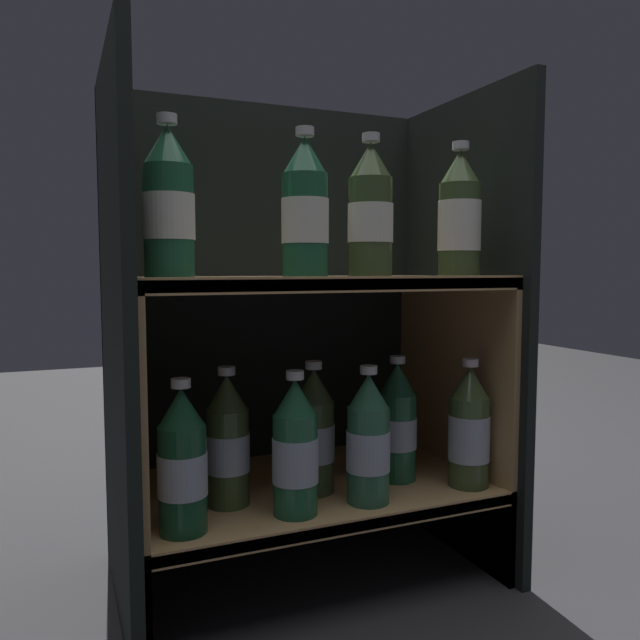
# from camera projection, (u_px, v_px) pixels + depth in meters

# --- Properties ---
(ground_plane) EXTENTS (6.00, 6.00, 0.00)m
(ground_plane) POSITION_uv_depth(u_px,v_px,m) (353.00, 628.00, 1.01)
(ground_plane) COLOR #2D2D30
(fridge_back_wall) EXTENTS (0.70, 0.02, 0.92)m
(fridge_back_wall) POSITION_uv_depth(u_px,v_px,m) (272.00, 324.00, 1.35)
(fridge_back_wall) COLOR black
(fridge_back_wall) RESTS_ON ground_plane
(fridge_side_left) EXTENTS (0.02, 0.44, 0.92)m
(fridge_side_left) POSITION_uv_depth(u_px,v_px,m) (117.00, 342.00, 1.02)
(fridge_side_left) COLOR black
(fridge_side_left) RESTS_ON ground_plane
(fridge_side_right) EXTENTS (0.02, 0.44, 0.92)m
(fridge_side_right) POSITION_uv_depth(u_px,v_px,m) (459.00, 327.00, 1.29)
(fridge_side_right) COLOR black
(fridge_side_right) RESTS_ON ground_plane
(shelf_lower) EXTENTS (0.66, 0.40, 0.18)m
(shelf_lower) POSITION_uv_depth(u_px,v_px,m) (310.00, 500.00, 1.17)
(shelf_lower) COLOR tan
(shelf_lower) RESTS_ON ground_plane
(shelf_upper) EXTENTS (0.66, 0.40, 0.57)m
(shelf_upper) POSITION_uv_depth(u_px,v_px,m) (309.00, 360.00, 1.15)
(shelf_upper) COLOR tan
(shelf_upper) RESTS_ON ground_plane
(bottle_upper_front_0) EXTENTS (0.08, 0.08, 0.24)m
(bottle_upper_front_0) POSITION_uv_depth(u_px,v_px,m) (169.00, 206.00, 0.91)
(bottle_upper_front_0) COLOR #1E5638
(bottle_upper_front_0) RESTS_ON shelf_upper
(bottle_upper_front_1) EXTENTS (0.08, 0.08, 0.24)m
(bottle_upper_front_1) POSITION_uv_depth(u_px,v_px,m) (305.00, 212.00, 1.00)
(bottle_upper_front_1) COLOR #1E5638
(bottle_upper_front_1) RESTS_ON shelf_upper
(bottle_upper_front_2) EXTENTS (0.08, 0.08, 0.24)m
(bottle_upper_front_2) POSITION_uv_depth(u_px,v_px,m) (370.00, 214.00, 1.04)
(bottle_upper_front_2) COLOR #384C28
(bottle_upper_front_2) RESTS_ON shelf_upper
(bottle_upper_front_3) EXTENTS (0.08, 0.08, 0.24)m
(bottle_upper_front_3) POSITION_uv_depth(u_px,v_px,m) (459.00, 218.00, 1.11)
(bottle_upper_front_3) COLOR #384C28
(bottle_upper_front_3) RESTS_ON shelf_upper
(bottle_lower_front_0) EXTENTS (0.08, 0.08, 0.24)m
(bottle_lower_front_0) POSITION_uv_depth(u_px,v_px,m) (182.00, 464.00, 0.95)
(bottle_lower_front_0) COLOR #144228
(bottle_lower_front_0) RESTS_ON shelf_lower
(bottle_lower_front_1) EXTENTS (0.08, 0.08, 0.24)m
(bottle_lower_front_1) POSITION_uv_depth(u_px,v_px,m) (295.00, 451.00, 1.02)
(bottle_lower_front_1) COLOR #1E5638
(bottle_lower_front_1) RESTS_ON shelf_lower
(bottle_lower_front_2) EXTENTS (0.08, 0.08, 0.24)m
(bottle_lower_front_2) POSITION_uv_depth(u_px,v_px,m) (368.00, 442.00, 1.08)
(bottle_lower_front_2) COLOR #285B42
(bottle_lower_front_2) RESTS_ON shelf_lower
(bottle_lower_front_3) EXTENTS (0.08, 0.08, 0.24)m
(bottle_lower_front_3) POSITION_uv_depth(u_px,v_px,m) (469.00, 430.00, 1.16)
(bottle_lower_front_3) COLOR #384C28
(bottle_lower_front_3) RESTS_ON shelf_lower
(bottle_lower_back_0) EXTENTS (0.08, 0.08, 0.24)m
(bottle_lower_back_0) POSITION_uv_depth(u_px,v_px,m) (227.00, 443.00, 1.06)
(bottle_lower_back_0) COLOR #384C28
(bottle_lower_back_0) RESTS_ON shelf_lower
(bottle_lower_back_1) EXTENTS (0.08, 0.08, 0.24)m
(bottle_lower_back_1) POSITION_uv_depth(u_px,v_px,m) (314.00, 434.00, 1.13)
(bottle_lower_back_1) COLOR #384C28
(bottle_lower_back_1) RESTS_ON shelf_lower
(bottle_lower_back_2) EXTENTS (0.08, 0.08, 0.24)m
(bottle_lower_back_2) POSITION_uv_depth(u_px,v_px,m) (397.00, 424.00, 1.19)
(bottle_lower_back_2) COLOR #1E5638
(bottle_lower_back_2) RESTS_ON shelf_lower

